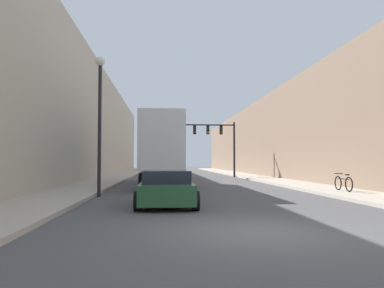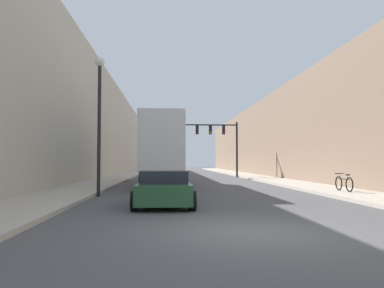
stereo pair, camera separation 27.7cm
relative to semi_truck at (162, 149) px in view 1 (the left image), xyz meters
name	(u,v)px [view 1 (the left image)]	position (x,y,z in m)	size (l,w,h in m)	color
ground_plane	(260,232)	(2.26, -16.87, -2.41)	(200.00, 200.00, 0.00)	#4C4C4F
sidewalk_right	(248,176)	(8.94, 13.13, -2.33)	(2.89, 80.00, 0.15)	#B2A899
sidewalk_left	(118,176)	(-4.42, 13.13, -2.33)	(2.89, 80.00, 0.15)	#B2A899
building_right	(289,137)	(13.39, 13.13, 1.73)	(6.00, 80.00, 8.28)	#846B56
building_left	(74,123)	(-8.86, 13.13, 3.03)	(6.00, 80.00, 10.87)	#BCB29E
semi_truck	(162,149)	(0.00, 0.00, 0.00)	(2.40, 13.81, 4.24)	silver
sedan_car	(166,188)	(0.19, -11.55, -1.78)	(2.11, 4.33, 1.28)	#234C2D
traffic_signal_gantry	(219,138)	(5.82, 12.38, 1.59)	(5.53, 0.35, 5.61)	black
street_lamp	(100,106)	(-2.82, -7.99, 1.74)	(0.44, 0.44, 6.42)	black
parked_bicycle	(343,183)	(8.92, -7.50, -1.88)	(0.44, 1.82, 0.86)	black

